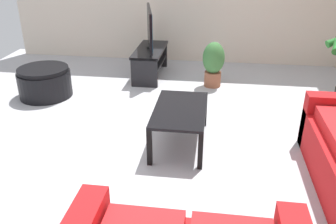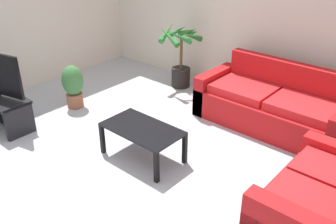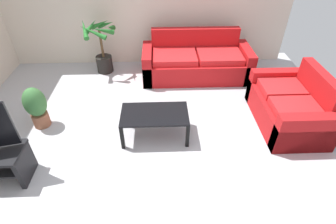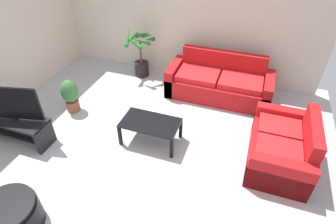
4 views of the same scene
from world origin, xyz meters
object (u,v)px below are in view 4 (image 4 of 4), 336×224
Objects in this scene: ottoman at (10,216)px; couch_main at (219,84)px; tv at (9,103)px; potted_plant_small at (70,95)px; tv_stand at (19,127)px; potted_palm at (141,55)px; couch_loveseat at (281,148)px; coffee_table at (150,125)px.

couch_main is at bearing 63.64° from ottoman.
tv reaches higher than potted_plant_small.
tv is at bearing 128.18° from ottoman.
tv reaches higher than ottoman.
ottoman is at bearing -51.78° from tv_stand.
couch_main reaches higher than potted_plant_small.
potted_palm is (1.09, 2.80, 0.22)m from tv_stand.
tv_stand is at bearing -111.18° from potted_palm.
tv_stand is at bearing -167.29° from couch_loveseat.
potted_palm is at bearing 117.67° from coffee_table.
tv_stand is 0.99× the size of potted_palm.
couch_loveseat is at bearing 6.44° from coffee_table.
ottoman is (-1.10, -2.10, -0.16)m from coffee_table.
tv_stand is at bearing -139.78° from couch_main.
tv is (-3.01, -2.54, 0.51)m from couch_main.
ottoman is at bearing -144.24° from couch_loveseat.
couch_loveseat reaches higher than tv_stand.
potted_palm is at bearing 66.76° from potted_plant_small.
tv_stand is at bearing 128.22° from ottoman.
couch_loveseat is 4.43m from tv_stand.
couch_main is 1.96m from potted_palm.
potted_plant_small is (0.33, 1.05, 0.07)m from tv_stand.
potted_plant_small is at bearing 170.23° from coffee_table.
potted_palm is at bearing 172.52° from couch_main.
couch_loveseat reaches higher than coffee_table.
couch_main is 3.07m from potted_plant_small.
ottoman is (1.08, -1.37, -0.60)m from tv.
tv reaches higher than couch_main.
tv_stand is 0.50m from tv.
tv is 2.33m from coffee_table.
tv_stand is at bearing -107.59° from potted_plant_small.
potted_plant_small is 0.93× the size of ottoman.
tv reaches higher than potted_palm.
couch_loveseat is 3.72m from potted_palm.
tv_stand is at bearing -161.37° from coffee_table.
couch_main is at bearing -7.48° from potted_palm.
ottoman is at bearing -90.15° from potted_palm.
potted_plant_small is (-2.68, -1.50, 0.08)m from couch_main.
couch_main reaches higher than tv_stand.
couch_main is 1.95× the size of potted_palm.
couch_main is at bearing 129.74° from couch_loveseat.
potted_plant_small reaches higher than ottoman.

